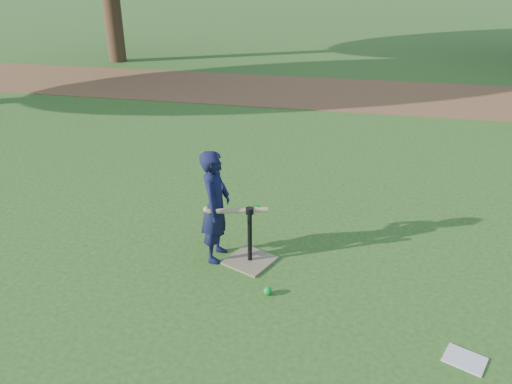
# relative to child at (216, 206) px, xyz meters

# --- Properties ---
(ground) EXTENTS (80.00, 80.00, 0.00)m
(ground) POSITION_rel_child_xyz_m (0.17, -0.38, -0.59)
(ground) COLOR #285116
(ground) RESTS_ON ground
(dirt_strip) EXTENTS (24.00, 3.00, 0.01)m
(dirt_strip) POSITION_rel_child_xyz_m (0.17, 7.12, -0.58)
(dirt_strip) COLOR brown
(dirt_strip) RESTS_ON ground
(child) EXTENTS (0.28, 0.43, 1.17)m
(child) POSITION_rel_child_xyz_m (0.00, 0.00, 0.00)
(child) COLOR black
(child) RESTS_ON ground
(wiffle_ball_ground) EXTENTS (0.08, 0.08, 0.08)m
(wiffle_ball_ground) POSITION_rel_child_xyz_m (0.63, -0.53, -0.55)
(wiffle_ball_ground) COLOR #0D9729
(wiffle_ball_ground) RESTS_ON ground
(clipboard) EXTENTS (0.37, 0.33, 0.01)m
(clipboard) POSITION_rel_child_xyz_m (2.29, -1.02, -0.58)
(clipboard) COLOR silver
(clipboard) RESTS_ON ground
(batting_tee) EXTENTS (0.56, 0.56, 0.61)m
(batting_tee) POSITION_rel_child_xyz_m (0.35, -0.02, -0.48)
(batting_tee) COLOR #7A6D4D
(batting_tee) RESTS_ON ground
(swing_action) EXTENTS (0.63, 0.24, 0.08)m
(swing_action) POSITION_rel_child_xyz_m (0.23, -0.02, -0.00)
(swing_action) COLOR tan
(swing_action) RESTS_ON ground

